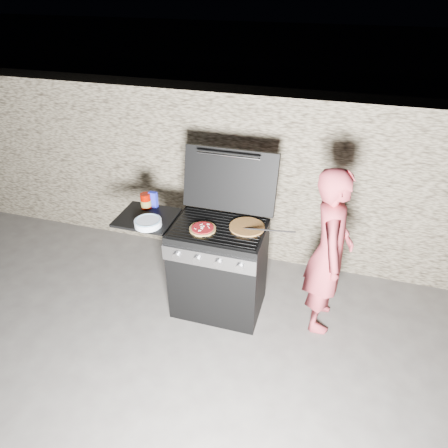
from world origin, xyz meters
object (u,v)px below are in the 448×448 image
(person, at_px, (329,253))
(gas_grill, at_px, (193,264))
(pizza_topped, at_px, (203,228))
(sauce_jar, at_px, (146,201))

(person, bearing_deg, gas_grill, 90.97)
(gas_grill, distance_m, pizza_topped, 0.49)
(gas_grill, xyz_separation_m, person, (1.18, 0.10, 0.31))
(sauce_jar, xyz_separation_m, person, (1.67, -0.04, -0.21))
(gas_grill, relative_size, pizza_topped, 5.99)
(gas_grill, xyz_separation_m, sauce_jar, (-0.48, 0.14, 0.52))
(pizza_topped, xyz_separation_m, sauce_jar, (-0.62, 0.21, 0.05))
(gas_grill, height_order, person, person)
(sauce_jar, bearing_deg, pizza_topped, -19.08)
(sauce_jar, relative_size, person, 0.10)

